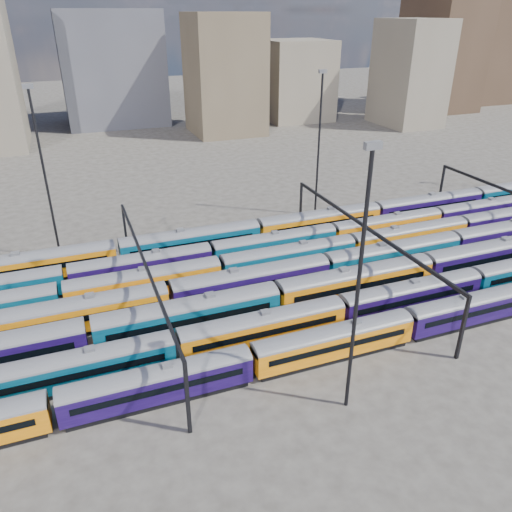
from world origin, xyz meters
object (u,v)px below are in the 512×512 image
object	(u,v)px
rake_0	(408,321)
rake_1	(341,308)
rake_2	(277,295)
mast_2	(359,279)

from	to	relation	value
rake_0	rake_1	world-z (taller)	rake_1
rake_0	rake_2	world-z (taller)	rake_2
rake_0	rake_1	xyz separation A→B (m)	(-5.82, 5.00, 0.11)
rake_2	mast_2	world-z (taller)	mast_2
rake_0	mast_2	size ratio (longest dim) A/B	4.45
rake_0	mast_2	distance (m)	17.97
rake_0	rake_2	distance (m)	15.61
rake_1	mast_2	bearing A→B (deg)	-116.78
rake_2	mast_2	bearing A→B (deg)	-89.66
mast_2	rake_2	bearing A→B (deg)	90.34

